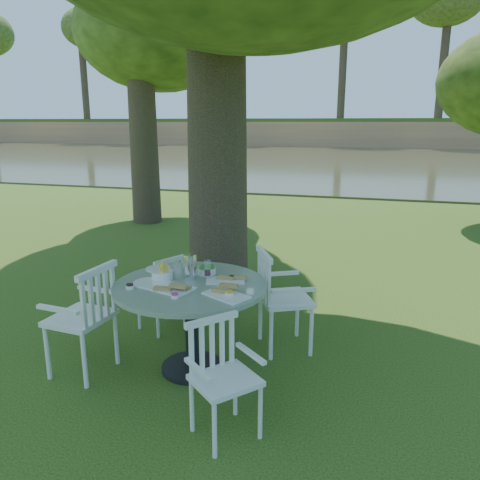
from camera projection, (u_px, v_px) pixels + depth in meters
The scene contains 9 objects.
ground at pixel (235, 315), 5.39m from camera, with size 140.00×140.00×0.00m, color #1F3B0C.
table at pixel (191, 302), 4.06m from camera, with size 1.32×1.32×0.81m.
chair_ne at pixel (276, 292), 4.48m from camera, with size 0.64×0.66×0.99m.
chair_nw at pixel (166, 288), 4.90m from camera, with size 0.53×0.54×0.82m.
chair_sw at pixel (89, 312), 4.02m from camera, with size 0.51×0.54×0.99m.
chair_se at pixel (219, 367), 3.29m from camera, with size 0.57×0.57×0.83m.
tableware at pixel (185, 276), 4.09m from camera, with size 1.17×0.79×0.23m.
river at pixel (353, 161), 26.77m from camera, with size 100.00×28.00×0.12m, color #363721.
far_bank at pixel (373, 64), 41.77m from camera, with size 100.00×18.00×15.20m.
Camera 1 is at (1.48, -4.79, 2.16)m, focal length 35.00 mm.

